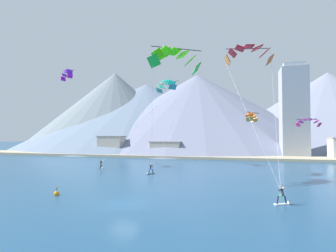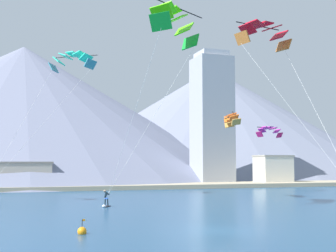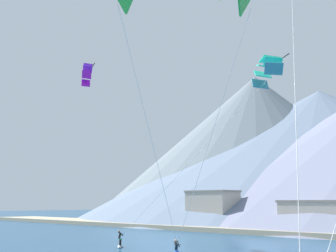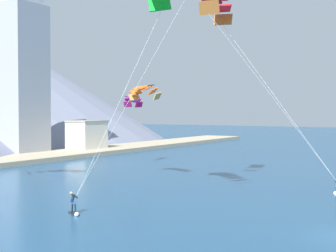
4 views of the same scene
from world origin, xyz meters
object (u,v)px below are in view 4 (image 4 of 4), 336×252
(kitesurfer_near_lead, at_px, (74,208))
(parafoil_kite_mid_center, at_px, (217,4))
(parafoil_kite_distant_mid_solo, at_px, (144,91))
(parafoil_kite_distant_low_drift, at_px, (133,100))

(kitesurfer_near_lead, bearing_deg, parafoil_kite_mid_center, -13.51)
(parafoil_kite_distant_mid_solo, bearing_deg, parafoil_kite_mid_center, -94.01)
(parafoil_kite_mid_center, xyz_separation_m, parafoil_kite_distant_mid_solo, (0.63, 8.97, -8.12))
(parafoil_kite_mid_center, relative_size, parafoil_kite_distant_mid_solo, 3.92)
(parafoil_kite_mid_center, bearing_deg, kitesurfer_near_lead, 166.49)
(kitesurfer_near_lead, xyz_separation_m, parafoil_kite_mid_center, (15.73, -3.78, 17.30))
(kitesurfer_near_lead, height_order, parafoil_kite_distant_mid_solo, parafoil_kite_distant_mid_solo)
(parafoil_kite_mid_center, relative_size, parafoil_kite_distant_low_drift, 3.69)
(parafoil_kite_mid_center, height_order, parafoil_kite_distant_low_drift, parafoil_kite_mid_center)
(kitesurfer_near_lead, distance_m, parafoil_kite_distant_mid_solo, 19.46)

